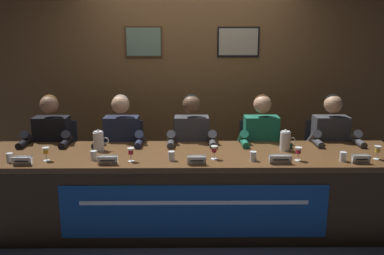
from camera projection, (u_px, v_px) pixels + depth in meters
ground_plane at (192, 225)px, 4.07m from camera, size 12.00×12.00×0.00m
wall_back_panelled at (191, 79)px, 5.11m from camera, size 5.22×0.14×2.60m
conference_table at (192, 180)px, 3.83m from camera, size 4.02×0.88×0.75m
chair_far_left at (58, 163)px, 4.56m from camera, size 0.44×0.44×0.91m
panelist_far_left at (50, 144)px, 4.30m from camera, size 0.51×0.48×1.24m
nameplate_far_left at (22, 161)px, 3.54m from camera, size 0.16×0.06×0.08m
juice_glass_far_left at (46, 152)px, 3.64m from camera, size 0.06×0.06×0.12m
water_cup_far_left at (10, 158)px, 3.61m from camera, size 0.06×0.06×0.08m
chair_left at (125, 163)px, 4.56m from camera, size 0.44×0.44×0.91m
panelist_left at (121, 144)px, 4.31m from camera, size 0.51×0.48×1.24m
nameplate_left at (108, 160)px, 3.55m from camera, size 0.17×0.06×0.08m
juice_glass_left at (131, 152)px, 3.63m from camera, size 0.06×0.06×0.12m
water_cup_left at (94, 156)px, 3.68m from camera, size 0.06×0.06×0.08m
chair_center at (191, 163)px, 4.57m from camera, size 0.44×0.44×0.91m
panelist_center at (192, 144)px, 4.31m from camera, size 0.51×0.48×1.24m
nameplate_center at (197, 160)px, 3.55m from camera, size 0.16×0.06×0.08m
juice_glass_center at (214, 150)px, 3.69m from camera, size 0.06×0.06×0.12m
water_cup_center at (171, 156)px, 3.66m from camera, size 0.06×0.06×0.08m
chair_right at (258, 163)px, 4.58m from camera, size 0.44×0.44×0.91m
panelist_right at (262, 144)px, 4.32m from camera, size 0.51×0.48×1.24m
nameplate_right at (280, 159)px, 3.58m from camera, size 0.20×0.06×0.08m
juice_glass_right at (298, 151)px, 3.65m from camera, size 0.06×0.06×0.12m
water_cup_right at (253, 157)px, 3.66m from camera, size 0.06×0.06×0.08m
chair_far_right at (324, 163)px, 4.58m from camera, size 0.44×0.44×0.91m
panelist_far_right at (332, 144)px, 4.32m from camera, size 0.51×0.48×1.24m
nameplate_far_right at (361, 159)px, 3.59m from camera, size 0.15×0.06×0.08m
juice_glass_far_right at (378, 150)px, 3.69m from camera, size 0.06×0.06×0.12m
water_cup_far_right at (343, 157)px, 3.64m from camera, size 0.06×0.06×0.08m
water_pitcher_left_side at (99, 141)px, 3.96m from camera, size 0.15×0.10×0.21m
water_pitcher_right_side at (285, 141)px, 3.96m from camera, size 0.15×0.10×0.21m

